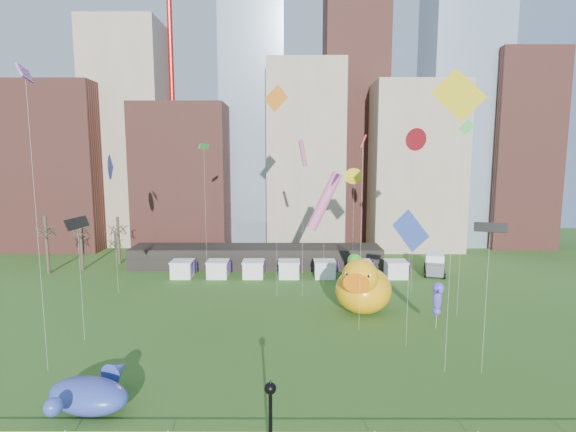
{
  "coord_description": "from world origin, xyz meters",
  "views": [
    {
      "loc": [
        1.05,
        -23.22,
        16.57
      ],
      "look_at": [
        0.94,
        11.21,
        12.0
      ],
      "focal_mm": 27.0,
      "sensor_mm": 36.0,
      "label": 1
    }
  ],
  "objects_px": {
    "small_duck": "(375,285)",
    "seahorse_purple": "(438,296)",
    "seahorse_green": "(354,272)",
    "whale_inflatable": "(91,393)",
    "lamppost": "(271,422)",
    "box_truck": "(434,263)",
    "big_duck": "(363,287)"
  },
  "relations": [
    {
      "from": "small_duck",
      "to": "lamppost",
      "type": "bearing_deg",
      "value": -91.04
    },
    {
      "from": "small_duck",
      "to": "whale_inflatable",
      "type": "xyz_separation_m",
      "value": [
        -23.56,
        -24.15,
        -0.19
      ]
    },
    {
      "from": "small_duck",
      "to": "seahorse_green",
      "type": "distance_m",
      "value": 7.44
    },
    {
      "from": "big_duck",
      "to": "seahorse_purple",
      "type": "relative_size",
      "value": 1.94
    },
    {
      "from": "seahorse_purple",
      "to": "lamppost",
      "type": "xyz_separation_m",
      "value": [
        -15.38,
        -20.69,
        0.21
      ]
    },
    {
      "from": "lamppost",
      "to": "box_truck",
      "type": "xyz_separation_m",
      "value": [
        22.18,
        41.89,
        -2.06
      ]
    },
    {
      "from": "small_duck",
      "to": "lamppost",
      "type": "distance_m",
      "value": 33.0
    },
    {
      "from": "seahorse_purple",
      "to": "box_truck",
      "type": "distance_m",
      "value": 22.34
    },
    {
      "from": "small_duck",
      "to": "big_duck",
      "type": "bearing_deg",
      "value": -93.81
    },
    {
      "from": "small_duck",
      "to": "seahorse_purple",
      "type": "relative_size",
      "value": 0.9
    },
    {
      "from": "lamppost",
      "to": "big_duck",
      "type": "bearing_deg",
      "value": 70.57
    },
    {
      "from": "seahorse_green",
      "to": "whale_inflatable",
      "type": "xyz_separation_m",
      "value": [
        -20.14,
        -18.37,
        -3.41
      ]
    },
    {
      "from": "seahorse_green",
      "to": "box_truck",
      "type": "bearing_deg",
      "value": 51.15
    },
    {
      "from": "small_duck",
      "to": "whale_inflatable",
      "type": "bearing_deg",
      "value": -115.23
    },
    {
      "from": "small_duck",
      "to": "whale_inflatable",
      "type": "distance_m",
      "value": 33.74
    },
    {
      "from": "seahorse_purple",
      "to": "whale_inflatable",
      "type": "height_order",
      "value": "seahorse_purple"
    },
    {
      "from": "big_duck",
      "to": "seahorse_green",
      "type": "relative_size",
      "value": 1.39
    },
    {
      "from": "big_duck",
      "to": "lamppost",
      "type": "height_order",
      "value": "big_duck"
    },
    {
      "from": "big_duck",
      "to": "small_duck",
      "type": "height_order",
      "value": "big_duck"
    },
    {
      "from": "seahorse_green",
      "to": "box_truck",
      "type": "xyz_separation_m",
      "value": [
        14.28,
        16.74,
        -3.1
      ]
    },
    {
      "from": "lamppost",
      "to": "box_truck",
      "type": "distance_m",
      "value": 47.45
    },
    {
      "from": "big_duck",
      "to": "small_duck",
      "type": "distance_m",
      "value": 6.69
    },
    {
      "from": "big_duck",
      "to": "seahorse_green",
      "type": "bearing_deg",
      "value": -174.02
    },
    {
      "from": "small_duck",
      "to": "seahorse_green",
      "type": "height_order",
      "value": "seahorse_green"
    },
    {
      "from": "box_truck",
      "to": "lamppost",
      "type": "bearing_deg",
      "value": -101.17
    },
    {
      "from": "seahorse_green",
      "to": "whale_inflatable",
      "type": "distance_m",
      "value": 27.47
    },
    {
      "from": "whale_inflatable",
      "to": "seahorse_green",
      "type": "bearing_deg",
      "value": 57.5
    },
    {
      "from": "big_duck",
      "to": "whale_inflatable",
      "type": "xyz_separation_m",
      "value": [
        -21.04,
        -18.16,
        -1.76
      ]
    },
    {
      "from": "small_duck",
      "to": "seahorse_purple",
      "type": "bearing_deg",
      "value": -49.31
    },
    {
      "from": "whale_inflatable",
      "to": "lamppost",
      "type": "relative_size",
      "value": 1.28
    },
    {
      "from": "seahorse_green",
      "to": "whale_inflatable",
      "type": "bearing_deg",
      "value": -136.01
    },
    {
      "from": "seahorse_green",
      "to": "box_truck",
      "type": "distance_m",
      "value": 22.22
    }
  ]
}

